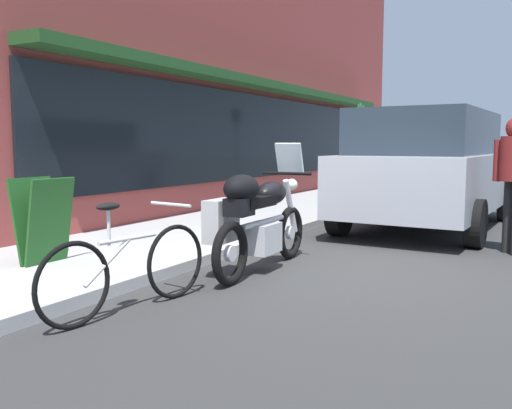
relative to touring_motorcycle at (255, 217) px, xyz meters
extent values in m
plane|color=#323232|center=(0.60, -0.73, -0.60)|extent=(80.00, 80.00, 0.00)
cube|color=brown|center=(6.18, 3.30, 2.90)|extent=(19.16, 0.35, 7.00)
cube|color=black|center=(6.18, 3.09, 0.95)|extent=(13.41, 0.06, 1.80)
cube|color=#1E471E|center=(6.18, 2.87, 2.05)|extent=(13.41, 0.60, 0.16)
cube|color=#ACACAC|center=(9.60, 1.89, -0.54)|extent=(30.00, 2.47, 0.12)
torus|color=black|center=(0.86, -0.01, -0.28)|extent=(0.64, 0.11, 0.64)
cylinder|color=silver|center=(0.86, -0.01, -0.28)|extent=(0.16, 0.06, 0.16)
torus|color=black|center=(-0.60, -0.05, -0.28)|extent=(0.64, 0.11, 0.64)
cylinder|color=silver|center=(-0.60, -0.05, -0.28)|extent=(0.16, 0.06, 0.16)
cube|color=silver|center=(0.08, -0.03, -0.23)|extent=(0.45, 0.31, 0.32)
cylinder|color=silver|center=(0.13, -0.03, -0.06)|extent=(0.95, 0.08, 0.06)
ellipsoid|color=black|center=(0.33, -0.03, 0.24)|extent=(0.53, 0.29, 0.26)
cube|color=black|center=(-0.09, -0.04, 0.18)|extent=(0.61, 0.25, 0.11)
cube|color=black|center=(-0.42, -0.04, 0.16)|extent=(0.29, 0.23, 0.18)
cylinder|color=silver|center=(0.86, -0.01, 0.04)|extent=(0.35, 0.08, 0.67)
cylinder|color=black|center=(0.74, -0.02, 0.44)|extent=(0.05, 0.62, 0.04)
cube|color=silver|center=(0.82, -0.01, 0.62)|extent=(0.16, 0.32, 0.35)
sphere|color=#EAEACC|center=(0.90, -0.01, 0.30)|extent=(0.14, 0.14, 0.14)
cube|color=#BABABA|center=(-0.37, 0.20, 0.00)|extent=(0.44, 0.21, 0.44)
cube|color=black|center=(-0.37, 0.31, 0.00)|extent=(0.37, 0.03, 0.03)
ellipsoid|color=black|center=(-0.37, -0.04, 0.34)|extent=(0.49, 0.33, 0.28)
torus|color=black|center=(-1.21, 0.15, -0.27)|extent=(0.67, 0.14, 0.67)
torus|color=black|center=(-2.26, 0.32, -0.27)|extent=(0.67, 0.14, 0.67)
cylinder|color=silver|center=(-1.74, 0.24, 0.01)|extent=(0.58, 0.13, 0.04)
cylinder|color=silver|center=(-1.95, 0.27, -0.15)|extent=(0.46, 0.11, 0.33)
cylinder|color=silver|center=(-1.93, 0.27, 0.13)|extent=(0.03, 0.03, 0.30)
ellipsoid|color=black|center=(-1.93, 0.27, 0.29)|extent=(0.23, 0.13, 0.06)
cylinder|color=silver|center=(-1.26, 0.16, 0.25)|extent=(0.10, 0.48, 0.03)
cube|color=#9EA3AD|center=(4.24, -0.99, 0.17)|extent=(4.70, 2.16, 0.89)
cube|color=#232D38|center=(3.97, -0.98, 0.95)|extent=(3.21, 1.86, 0.68)
cube|color=#383838|center=(6.50, -1.09, -0.19)|extent=(0.25, 1.95, 0.24)
cylinder|color=black|center=(5.81, -0.09, -0.27)|extent=(0.67, 0.25, 0.66)
cylinder|color=black|center=(5.72, -2.03, -0.27)|extent=(0.67, 0.25, 0.66)
cylinder|color=black|center=(2.77, 0.06, -0.27)|extent=(0.67, 0.25, 0.66)
cylinder|color=black|center=(2.68, -1.89, -0.27)|extent=(0.67, 0.25, 0.66)
cylinder|color=black|center=(2.53, -2.30, -0.14)|extent=(0.14, 0.14, 0.92)
cylinder|color=maroon|center=(2.52, -2.14, 0.57)|extent=(0.10, 0.10, 0.53)
cube|color=#1E511E|center=(-1.11, 1.85, -0.03)|extent=(0.55, 0.19, 0.90)
cube|color=#1E511E|center=(-1.11, 2.07, -0.03)|extent=(0.55, 0.19, 0.90)
cylinder|color=#59595B|center=(7.75, 1.37, 0.63)|extent=(0.07, 0.07, 2.23)
cube|color=#1E8C33|center=(7.75, 1.35, 1.54)|extent=(0.44, 0.02, 0.32)
camera|label=1|loc=(-5.20, -2.81, 0.78)|focal=39.23mm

